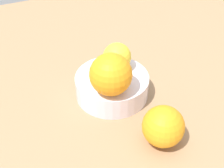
{
  "coord_description": "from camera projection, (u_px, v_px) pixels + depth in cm",
  "views": [
    {
      "loc": [
        21.47,
        49.21,
        47.06
      ],
      "look_at": [
        0.0,
        0.0,
        2.92
      ],
      "focal_mm": 51.85,
      "sensor_mm": 36.0,
      "label": 1
    }
  ],
  "objects": [
    {
      "name": "orange_in_bowl_1",
      "position": [
        117.0,
        57.0,
        0.69
      ],
      "size": [
        6.08,
        6.08,
        6.08
      ],
      "primitive_type": "sphere",
      "color": "yellow",
      "rests_on": "fruit_bowl"
    },
    {
      "name": "ground_plane",
      "position": [
        112.0,
        98.0,
        0.72
      ],
      "size": [
        110.0,
        110.0,
        2.0
      ],
      "primitive_type": "cube",
      "color": "#997551"
    },
    {
      "name": "orange_in_bowl_0",
      "position": [
        111.0,
        74.0,
        0.62
      ],
      "size": [
        8.45,
        8.45,
        8.45
      ],
      "primitive_type": "sphere",
      "color": "orange",
      "rests_on": "fruit_bowl"
    },
    {
      "name": "orange_loose_0",
      "position": [
        163.0,
        126.0,
        0.59
      ],
      "size": [
        7.85,
        7.85,
        7.85
      ],
      "primitive_type": "sphere",
      "color": "orange",
      "rests_on": "ground_plane"
    },
    {
      "name": "fruit_bowl",
      "position": [
        112.0,
        86.0,
        0.7
      ],
      "size": [
        15.75,
        15.75,
        4.87
      ],
      "color": "silver",
      "rests_on": "ground_plane"
    }
  ]
}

